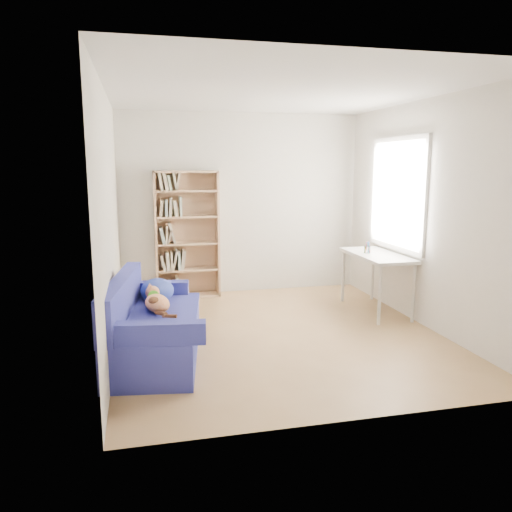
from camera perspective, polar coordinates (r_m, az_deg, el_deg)
The scene contains 6 objects.
ground at distance 5.66m, azimuth 2.50°, elevation -8.81°, with size 4.00×4.00×0.00m, color olive.
room_shell at distance 5.41m, azimuth 3.55°, elevation 7.98°, with size 3.54×4.04×2.62m.
sofa at distance 5.00m, azimuth -11.76°, elevation -7.87°, with size 1.01×1.75×0.81m.
bookshelf at distance 7.10m, azimuth -7.87°, elevation 1.86°, with size 0.89×0.28×1.79m.
desk at distance 6.52m, azimuth 13.65°, elevation -0.43°, with size 0.54×1.18×0.75m.
pen_cup at distance 6.52m, azimuth 12.60°, elevation 0.82°, with size 0.08×0.08×0.16m.
Camera 1 is at (-1.45, -5.15, 1.85)m, focal length 35.00 mm.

